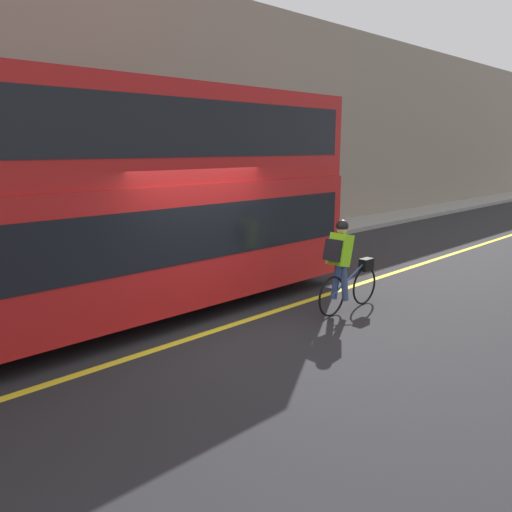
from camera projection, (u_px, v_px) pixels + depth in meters
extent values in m
plane|color=#232326|center=(225.00, 334.00, 7.72)|extent=(80.00, 80.00, 0.00)
cube|color=yellow|center=(216.00, 330.00, 7.87)|extent=(50.00, 0.14, 0.01)
cube|color=gray|center=(83.00, 273.00, 11.12)|extent=(60.00, 1.65, 0.15)
cube|color=gray|center=(52.00, 117.00, 11.08)|extent=(60.00, 0.30, 6.95)
cylinder|color=black|center=(235.00, 266.00, 10.01)|extent=(0.97, 0.30, 0.97)
cube|color=#B21919|center=(93.00, 248.00, 7.83)|extent=(9.57, 2.41, 1.98)
cube|color=black|center=(92.00, 233.00, 7.78)|extent=(9.19, 2.43, 0.87)
cube|color=#B21919|center=(85.00, 133.00, 7.46)|extent=(9.57, 2.32, 1.52)
cube|color=black|center=(84.00, 128.00, 7.44)|extent=(9.19, 2.34, 0.85)
torus|color=black|center=(364.00, 286.00, 9.11)|extent=(0.70, 0.04, 0.70)
torus|color=black|center=(332.00, 296.00, 8.45)|extent=(0.70, 0.04, 0.70)
cylinder|color=#2D4C8C|center=(349.00, 278.00, 8.73)|extent=(0.98, 0.03, 0.48)
cylinder|color=#2D4C8C|center=(337.00, 280.00, 8.48)|extent=(0.03, 0.03, 0.52)
cube|color=black|center=(366.00, 264.00, 9.04)|extent=(0.26, 0.16, 0.22)
cube|color=#8CE019|center=(340.00, 250.00, 8.41)|extent=(0.37, 0.32, 0.58)
cube|color=black|center=(333.00, 250.00, 8.27)|extent=(0.21, 0.26, 0.38)
cylinder|color=#384C7A|center=(336.00, 281.00, 8.62)|extent=(0.22, 0.11, 0.63)
cylinder|color=#384C7A|center=(344.00, 283.00, 8.50)|extent=(0.20, 0.11, 0.63)
sphere|color=tan|center=(342.00, 228.00, 8.36)|extent=(0.19, 0.19, 0.19)
sphere|color=black|center=(342.00, 226.00, 8.35)|extent=(0.21, 0.21, 0.21)
cylinder|color=#262628|center=(193.00, 232.00, 12.98)|extent=(0.58, 0.58, 1.02)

